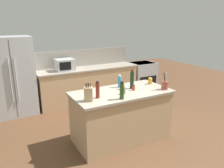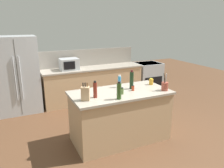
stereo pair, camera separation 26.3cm
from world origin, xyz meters
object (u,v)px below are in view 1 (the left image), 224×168
at_px(microwave, 65,65).
at_px(wine_bottle, 132,80).
at_px(knife_block, 88,94).
at_px(dish_soap_bottle, 120,81).
at_px(honey_jar, 150,81).
at_px(spice_jar_oregano, 124,91).
at_px(range_oven, 142,77).
at_px(utensil_crock, 165,85).
at_px(refrigerator, 12,77).
at_px(olive_oil_bottle, 122,91).
at_px(spice_jar_paprika, 134,88).
at_px(vinegar_bottle, 98,90).

bearing_deg(microwave, wine_bottle, -73.84).
bearing_deg(knife_block, dish_soap_bottle, 52.70).
bearing_deg(honey_jar, knife_block, -168.29).
xyz_separation_m(knife_block, dish_soap_bottle, (0.81, 0.40, -0.00)).
relative_size(knife_block, spice_jar_oregano, 2.44).
bearing_deg(knife_block, range_oven, 66.29).
height_order(utensil_crock, wine_bottle, wine_bottle).
height_order(microwave, knife_block, same).
bearing_deg(dish_soap_bottle, refrigerator, 130.46).
bearing_deg(olive_oil_bottle, utensil_crock, 3.56).
bearing_deg(olive_oil_bottle, honey_jar, 26.62).
distance_m(knife_block, dish_soap_bottle, 0.90).
distance_m(microwave, dish_soap_bottle, 2.01).
relative_size(range_oven, honey_jar, 7.22).
height_order(knife_block, spice_jar_paprika, knife_block).
bearing_deg(olive_oil_bottle, vinegar_bottle, 143.74).
height_order(refrigerator, honey_jar, refrigerator).
relative_size(utensil_crock, olive_oil_bottle, 1.09).
distance_m(olive_oil_bottle, spice_jar_paprika, 0.53).
bearing_deg(spice_jar_paprika, honey_jar, 19.85).
height_order(range_oven, olive_oil_bottle, olive_oil_bottle).
relative_size(utensil_crock, vinegar_bottle, 1.13).
height_order(refrigerator, microwave, refrigerator).
height_order(olive_oil_bottle, wine_bottle, wine_bottle).
distance_m(microwave, utensil_crock, 2.71).
bearing_deg(vinegar_bottle, spice_jar_oregano, -4.46).
bearing_deg(olive_oil_bottle, refrigerator, 118.55).
bearing_deg(honey_jar, dish_soap_bottle, 171.30).
distance_m(dish_soap_bottle, honey_jar, 0.66).
bearing_deg(refrigerator, range_oven, -0.80).
xyz_separation_m(utensil_crock, spice_jar_oregano, (-0.80, 0.14, -0.03)).
bearing_deg(honey_jar, refrigerator, 138.31).
bearing_deg(honey_jar, wine_bottle, -170.93).
height_order(spice_jar_oregano, spice_jar_paprika, spice_jar_oregano).
bearing_deg(knife_block, wine_bottle, 39.25).
relative_size(dish_soap_bottle, spice_jar_paprika, 2.34).
xyz_separation_m(microwave, vinegar_bottle, (-0.16, -2.30, -0.01)).
bearing_deg(spice_jar_oregano, refrigerator, 123.27).
xyz_separation_m(utensil_crock, spice_jar_paprika, (-0.53, 0.23, -0.04)).
bearing_deg(dish_soap_bottle, range_oven, 44.44).
bearing_deg(refrigerator, spice_jar_oregano, -56.73).
relative_size(range_oven, spice_jar_paprika, 9.01).
relative_size(refrigerator, spice_jar_oregano, 15.37).
bearing_deg(dish_soap_bottle, spice_jar_paprika, -66.58).
bearing_deg(knife_block, utensil_crock, 21.64).
relative_size(range_oven, knife_block, 3.17).
height_order(vinegar_bottle, spice_jar_oregano, vinegar_bottle).
xyz_separation_m(knife_block, spice_jar_paprika, (0.93, 0.11, -0.07)).
height_order(olive_oil_bottle, vinegar_bottle, olive_oil_bottle).
bearing_deg(utensil_crock, olive_oil_bottle, -176.44).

